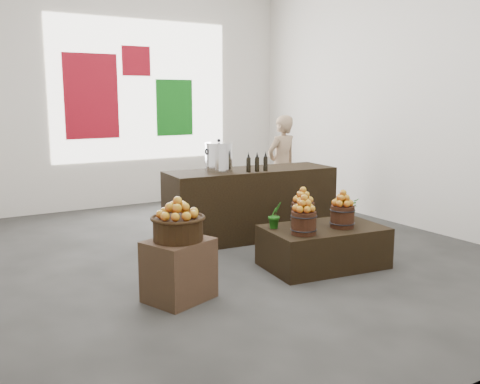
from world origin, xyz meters
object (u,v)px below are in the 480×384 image
shopper (282,165)px  wicker_basket (178,229)px  display_table (323,247)px  stock_pot_left (219,158)px  counter (251,204)px  crate (179,270)px

shopper → wicker_basket: bearing=30.4°
display_table → stock_pot_left: bearing=114.5°
wicker_basket → shopper: (3.00, 2.54, 0.12)m
display_table → counter: bearing=97.7°
crate → display_table: crate is taller
wicker_basket → counter: size_ratio=0.20×
crate → counter: (1.80, 1.57, 0.18)m
wicker_basket → counter: bearing=41.2°
shopper → display_table: bearing=54.5°
display_table → counter: 1.52m
crate → counter: counter is taller
counter → display_table: bearing=-84.5°
crate → stock_pot_left: stock_pot_left is taller
counter → shopper: shopper is taller
wicker_basket → stock_pot_left: bearing=50.5°
wicker_basket → shopper: shopper is taller
wicker_basket → display_table: (1.82, 0.08, -0.46)m
stock_pot_left → shopper: 1.93m
wicker_basket → counter: 2.40m
crate → stock_pot_left: bearing=50.5°
display_table → stock_pot_left: stock_pot_left is taller
wicker_basket → display_table: wicker_basket is taller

